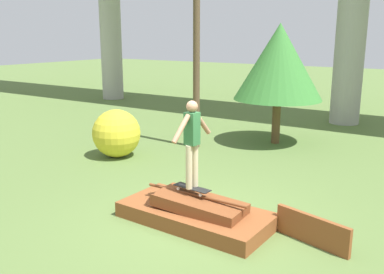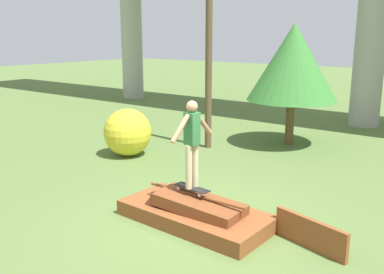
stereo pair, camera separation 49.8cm
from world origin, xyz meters
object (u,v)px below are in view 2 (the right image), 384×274
Objects in this scene: tree_behind_left at (293,62)px; bush_yellow_flowering at (128,132)px; skateboard at (192,188)px; utility_pole at (209,32)px; skater at (192,138)px.

bush_yellow_flowering is at bearing -128.95° from tree_behind_left.
tree_behind_left is (-0.94, 6.32, 1.91)m from skateboard.
skateboard is at bearing -58.46° from utility_pole.
tree_behind_left is (1.84, 1.80, -0.88)m from utility_pole.
skateboard is 6.00m from utility_pole.
utility_pole is 2.72m from tree_behind_left.
skater is 1.19× the size of bush_yellow_flowering.
skater reaches higher than bush_yellow_flowering.
skateboard is at bearing 180.00° from skater.
skater is 6.46m from tree_behind_left.
utility_pole is at bearing 121.54° from skater.
skateboard is 0.11× the size of utility_pole.
skater is at bearing -30.66° from bush_yellow_flowering.
skater is 0.24× the size of utility_pole.
skateboard is 4.75m from bush_yellow_flowering.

